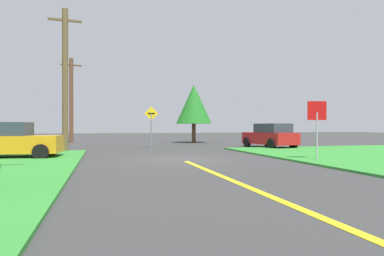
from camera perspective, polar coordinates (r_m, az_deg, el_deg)
ground_plane at (r=15.00m, az=-1.89°, el=-5.21°), size 120.00×120.00×0.00m
lane_stripe_center at (r=7.49m, az=12.11°, el=-10.73°), size 0.20×14.00×0.01m
stop_sign at (r=15.16m, az=20.02°, el=1.47°), size 0.77×0.23×2.48m
parked_car_near_building at (r=17.14m, az=-27.76°, el=-1.88°), size 4.02×2.20×1.62m
car_on_crossroad at (r=23.51m, az=12.85°, el=-1.27°), size 2.48×4.26×1.62m
utility_pole_mid at (r=20.66m, az=-20.31°, el=7.68°), size 1.80×0.33×8.02m
utility_pole_far at (r=32.37m, az=-19.40°, el=4.49°), size 1.80×0.41×7.47m
direction_sign at (r=22.58m, az=-6.77°, el=0.93°), size 0.91×0.08×2.73m
oak_tree_left at (r=30.28m, az=0.30°, el=3.96°), size 3.12×3.12×5.11m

